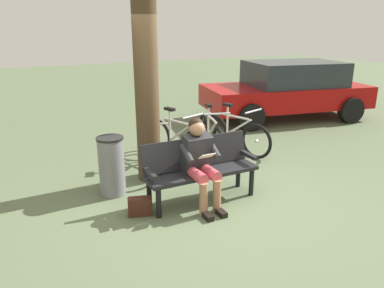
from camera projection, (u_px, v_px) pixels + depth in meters
ground_plane at (210, 202)px, 5.12m from camera, size 40.00×40.00×0.00m
bench at (199, 165)px, 5.10m from camera, size 1.60×0.49×0.87m
person_reading at (200, 159)px, 4.87m from camera, size 0.49×0.77×1.20m
handbag at (140, 206)px, 4.75m from camera, size 0.33×0.22×0.24m
tree_trunk at (145, 51)px, 5.32m from camera, size 0.36×0.36×3.99m
litter_bin at (112, 166)px, 5.26m from camera, size 0.38×0.38×0.86m
bicycle_red at (234, 134)px, 7.05m from camera, size 0.65×1.62×0.94m
bicycle_black at (211, 136)px, 6.95m from camera, size 0.59×1.64×0.94m
bicycle_orange at (177, 140)px, 6.69m from camera, size 0.64×1.62×0.94m
bicycle_green at (152, 148)px, 6.28m from camera, size 0.60×1.63×0.94m
parked_car at (288, 89)px, 9.57m from camera, size 4.48×2.67×1.47m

